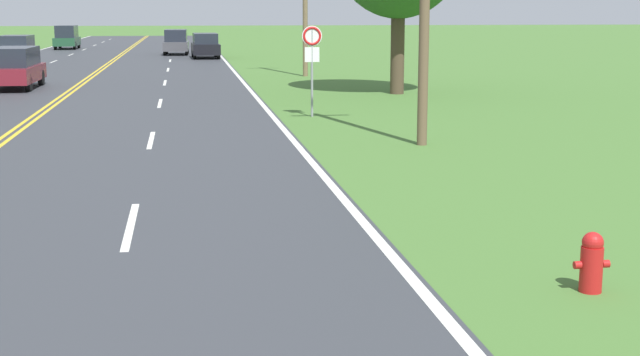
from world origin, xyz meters
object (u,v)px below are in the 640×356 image
fire_hydrant (592,262)px  traffic_sign (312,48)px  car_maroon_suv_approaching (14,67)px  car_silver_suv_mid_near (17,50)px  car_dark_green_van_distant (67,37)px  car_black_van_mid_far (205,45)px  car_dark_grey_van_receding (176,42)px

fire_hydrant → traffic_sign: size_ratio=0.26×
traffic_sign → car_maroon_suv_approaching: 15.77m
car_maroon_suv_approaching → car_silver_suv_mid_near: size_ratio=1.18×
fire_hydrant → car_dark_green_van_distant: car_dark_green_van_distant is taller
car_maroon_suv_approaching → car_black_van_mid_far: 24.43m
car_dark_grey_van_receding → traffic_sign: bearing=7.7°
car_silver_suv_mid_near → car_dark_grey_van_receding: car_dark_grey_van_receding is taller
car_dark_grey_van_receding → car_dark_green_van_distant: bearing=-139.2°
car_maroon_suv_approaching → car_dark_green_van_distant: size_ratio=1.02×
car_dark_grey_van_receding → car_maroon_suv_approaching: bearing=-11.1°
car_maroon_suv_approaching → traffic_sign: bearing=-136.8°
traffic_sign → car_dark_green_van_distant: traffic_sign is taller
car_dark_green_van_distant → car_black_van_mid_far: bearing=-146.2°
traffic_sign → car_black_van_mid_far: (-2.32, 34.53, -1.18)m
car_silver_suv_mid_near → car_dark_green_van_distant: bearing=0.7°
car_dark_grey_van_receding → car_black_van_mid_far: bearing=21.9°
fire_hydrant → car_dark_grey_van_receding: bearing=95.0°
car_black_van_mid_far → car_dark_green_van_distant: bearing=-147.6°
car_black_van_mid_far → car_dark_green_van_distant: car_dark_green_van_distant is taller
car_maroon_suv_approaching → car_black_van_mid_far: size_ratio=1.05×
car_black_van_mid_far → car_dark_green_van_distant: 19.82m
car_maroon_suv_approaching → car_silver_suv_mid_near: bearing=10.1°
car_maroon_suv_approaching → car_black_van_mid_far: bearing=-19.4°
traffic_sign → car_dark_green_van_distant: 52.72m
fire_hydrant → car_maroon_suv_approaching: bearing=111.5°
traffic_sign → car_dark_grey_van_receding: traffic_sign is taller
car_silver_suv_mid_near → car_dark_grey_van_receding: (8.96, 12.84, 0.01)m
car_maroon_suv_approaching → car_dark_grey_van_receding: car_dark_grey_van_receding is taller
car_silver_suv_mid_near → fire_hydrant: bearing=-162.2°
fire_hydrant → traffic_sign: traffic_sign is taller
car_maroon_suv_approaching → car_dark_grey_van_receding: bearing=-12.1°
car_silver_suv_mid_near → car_dark_grey_van_receding: 15.66m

